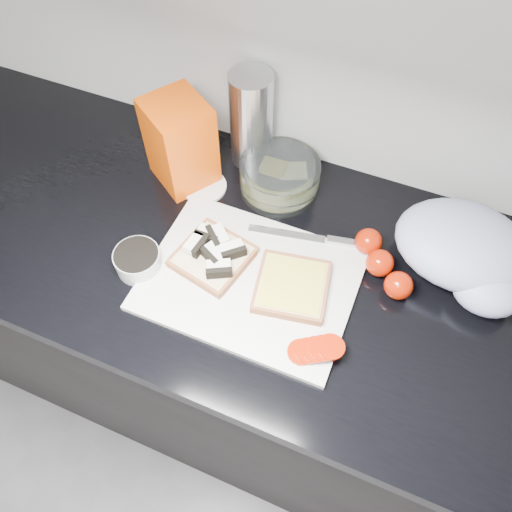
{
  "coord_description": "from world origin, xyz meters",
  "views": [
    {
      "loc": [
        0.17,
        0.68,
        1.74
      ],
      "look_at": [
        -0.03,
        1.16,
        0.95
      ],
      "focal_mm": 35.0,
      "sensor_mm": 36.0,
      "label": 1
    }
  ],
  "objects": [
    {
      "name": "bread_bag",
      "position": [
        -0.28,
        1.34,
        1.0
      ],
      "size": [
        0.17,
        0.17,
        0.2
      ],
      "primitive_type": "cube",
      "rotation": [
        0.0,
        0.0,
        -0.58
      ],
      "color": "#EA4103",
      "rests_on": "countertop"
    },
    {
      "name": "bread_left",
      "position": [
        -0.12,
        1.15,
        0.93
      ],
      "size": [
        0.16,
        0.16,
        0.04
      ],
      "rotation": [
        0.0,
        0.0,
        -0.21
      ],
      "color": "#CAB38E",
      "rests_on": "cutting_board"
    },
    {
      "name": "tub_lid",
      "position": [
        -0.22,
        1.32,
        0.9
      ],
      "size": [
        0.12,
        0.12,
        0.01
      ],
      "primitive_type": "cylinder",
      "rotation": [
        0.0,
        0.0,
        -0.21
      ],
      "color": "silver",
      "rests_on": "countertop"
    },
    {
      "name": "base_cabinet",
      "position": [
        0.0,
        1.2,
        0.43
      ],
      "size": [
        3.5,
        0.6,
        0.86
      ],
      "primitive_type": "cube",
      "color": "black",
      "rests_on": "ground"
    },
    {
      "name": "cutting_board",
      "position": [
        -0.03,
        1.13,
        0.91
      ],
      "size": [
        0.4,
        0.3,
        0.01
      ],
      "primitive_type": "cube",
      "color": "silver",
      "rests_on": "countertop"
    },
    {
      "name": "countertop",
      "position": [
        0.0,
        1.2,
        0.88
      ],
      "size": [
        3.5,
        0.64,
        0.04
      ],
      "primitive_type": "cube",
      "color": "black",
      "rests_on": "base_cabinet"
    },
    {
      "name": "knife",
      "position": [
        0.06,
        1.27,
        0.92
      ],
      "size": [
        0.23,
        0.06,
        0.01
      ],
      "rotation": [
        0.0,
        0.0,
        0.19
      ],
      "color": "#B7B6BB",
      "rests_on": "cutting_board"
    },
    {
      "name": "steel_canister",
      "position": [
        -0.16,
        1.45,
        1.01
      ],
      "size": [
        0.09,
        0.09,
        0.22
      ],
      "primitive_type": "cylinder",
      "color": "#BABABF",
      "rests_on": "countertop"
    },
    {
      "name": "tomato_slices",
      "position": [
        0.13,
        1.04,
        0.92
      ],
      "size": [
        0.11,
        0.08,
        0.02
      ],
      "rotation": [
        0.0,
        0.0,
        -0.01
      ],
      "color": "#9D1903",
      "rests_on": "cutting_board"
    },
    {
      "name": "seed_tub",
      "position": [
        -0.25,
        1.08,
        0.93
      ],
      "size": [
        0.09,
        0.09,
        0.05
      ],
      "color": "#ABB0B0",
      "rests_on": "countertop"
    },
    {
      "name": "glass_bowl",
      "position": [
        -0.07,
        1.38,
        0.94
      ],
      "size": [
        0.17,
        0.17,
        0.07
      ],
      "rotation": [
        0.0,
        0.0,
        0.03
      ],
      "color": "silver",
      "rests_on": "countertop"
    },
    {
      "name": "grocery_bag",
      "position": [
        0.34,
        1.32,
        0.95
      ],
      "size": [
        0.26,
        0.23,
        0.11
      ],
      "rotation": [
        0.0,
        0.0,
        -0.0
      ],
      "color": "#A7B2CE",
      "rests_on": "countertop"
    },
    {
      "name": "whole_tomatoes",
      "position": [
        0.2,
        1.26,
        0.93
      ],
      "size": [
        0.13,
        0.13,
        0.05
      ],
      "rotation": [
        0.0,
        0.0,
        -0.34
      ],
      "color": "#9D1903",
      "rests_on": "countertop"
    },
    {
      "name": "bread_right",
      "position": [
        0.05,
        1.14,
        0.92
      ],
      "size": [
        0.16,
        0.16,
        0.02
      ],
      "rotation": [
        0.0,
        0.0,
        0.18
      ],
      "color": "#CAB38E",
      "rests_on": "cutting_board"
    }
  ]
}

